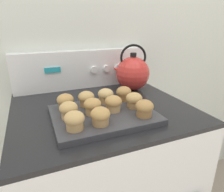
# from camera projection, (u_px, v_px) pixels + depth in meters

# --- Properties ---
(wall_back) EXTENTS (8.00, 0.05, 2.40)m
(wall_back) POSITION_uv_depth(u_px,v_px,m) (79.00, 39.00, 1.10)
(wall_back) COLOR silver
(wall_back) RESTS_ON ground_plane
(stove_range) EXTENTS (0.75, 0.69, 0.93)m
(stove_range) POSITION_uv_depth(u_px,v_px,m) (103.00, 188.00, 1.05)
(stove_range) COLOR white
(stove_range) RESTS_ON ground_plane
(control_panel) EXTENTS (0.74, 0.07, 0.21)m
(control_panel) POSITION_uv_depth(u_px,v_px,m) (83.00, 69.00, 1.12)
(control_panel) COLOR white
(control_panel) RESTS_ON stove_range
(muffin_pan) EXTENTS (0.39, 0.30, 0.02)m
(muffin_pan) POSITION_uv_depth(u_px,v_px,m) (103.00, 115.00, 0.78)
(muffin_pan) COLOR #38383D
(muffin_pan) RESTS_ON stove_range
(muffin_r0_c0) EXTENTS (0.07, 0.07, 0.06)m
(muffin_r0_c0) POSITION_uv_depth(u_px,v_px,m) (75.00, 120.00, 0.64)
(muffin_r0_c0) COLOR tan
(muffin_r0_c0) RESTS_ON muffin_pan
(muffin_r0_c1) EXTENTS (0.07, 0.07, 0.06)m
(muffin_r0_c1) POSITION_uv_depth(u_px,v_px,m) (100.00, 116.00, 0.67)
(muffin_r0_c1) COLOR #A37A4C
(muffin_r0_c1) RESTS_ON muffin_pan
(muffin_r0_c3) EXTENTS (0.07, 0.07, 0.06)m
(muffin_r0_c3) POSITION_uv_depth(u_px,v_px,m) (144.00, 108.00, 0.73)
(muffin_r0_c3) COLOR olive
(muffin_r0_c3) RESTS_ON muffin_pan
(muffin_r1_c0) EXTENTS (0.07, 0.07, 0.06)m
(muffin_r1_c0) POSITION_uv_depth(u_px,v_px,m) (69.00, 110.00, 0.72)
(muffin_r1_c0) COLOR tan
(muffin_r1_c0) RESTS_ON muffin_pan
(muffin_r1_c1) EXTENTS (0.07, 0.07, 0.06)m
(muffin_r1_c1) POSITION_uv_depth(u_px,v_px,m) (93.00, 106.00, 0.75)
(muffin_r1_c1) COLOR tan
(muffin_r1_c1) RESTS_ON muffin_pan
(muffin_r1_c2) EXTENTS (0.07, 0.07, 0.06)m
(muffin_r1_c2) POSITION_uv_depth(u_px,v_px,m) (113.00, 103.00, 0.78)
(muffin_r1_c2) COLOR tan
(muffin_r1_c2) RESTS_ON muffin_pan
(muffin_r1_c3) EXTENTS (0.07, 0.07, 0.06)m
(muffin_r1_c3) POSITION_uv_depth(u_px,v_px,m) (134.00, 100.00, 0.81)
(muffin_r1_c3) COLOR #A37A4C
(muffin_r1_c3) RESTS_ON muffin_pan
(muffin_r2_c0) EXTENTS (0.07, 0.07, 0.06)m
(muffin_r2_c0) POSITION_uv_depth(u_px,v_px,m) (65.00, 101.00, 0.80)
(muffin_r2_c0) COLOR olive
(muffin_r2_c0) RESTS_ON muffin_pan
(muffin_r2_c1) EXTENTS (0.07, 0.07, 0.06)m
(muffin_r2_c1) POSITION_uv_depth(u_px,v_px,m) (86.00, 99.00, 0.83)
(muffin_r2_c1) COLOR tan
(muffin_r2_c1) RESTS_ON muffin_pan
(muffin_r2_c2) EXTENTS (0.07, 0.07, 0.06)m
(muffin_r2_c2) POSITION_uv_depth(u_px,v_px,m) (106.00, 96.00, 0.86)
(muffin_r2_c2) COLOR tan
(muffin_r2_c2) RESTS_ON muffin_pan
(muffin_r2_c3) EXTENTS (0.07, 0.07, 0.06)m
(muffin_r2_c3) POSITION_uv_depth(u_px,v_px,m) (124.00, 93.00, 0.89)
(muffin_r2_c3) COLOR olive
(muffin_r2_c3) RESTS_ON muffin_pan
(tea_kettle) EXTENTS (0.21, 0.18, 0.25)m
(tea_kettle) POSITION_uv_depth(u_px,v_px,m) (132.00, 73.00, 1.08)
(tea_kettle) COLOR red
(tea_kettle) RESTS_ON stove_range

